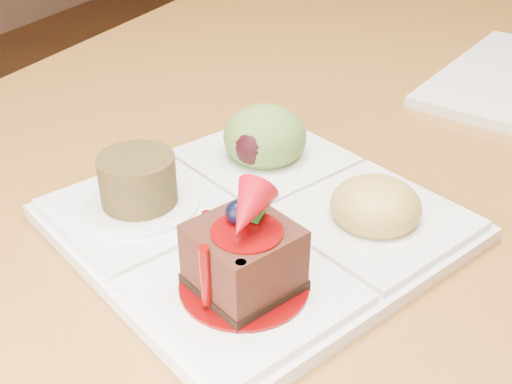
% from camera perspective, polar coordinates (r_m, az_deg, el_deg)
% --- Properties ---
extents(dining_table, '(1.00, 1.80, 0.75)m').
position_cam_1_polar(dining_table, '(0.88, 17.36, 6.11)').
color(dining_table, brown).
rests_on(dining_table, ground).
extents(sampler_plate, '(0.35, 0.35, 0.10)m').
position_cam_1_polar(sampler_plate, '(0.50, 0.26, -1.12)').
color(sampler_plate, silver).
rests_on(sampler_plate, dining_table).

